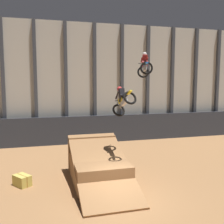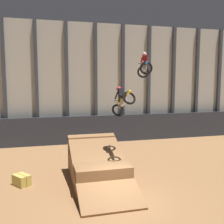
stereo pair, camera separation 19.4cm
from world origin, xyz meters
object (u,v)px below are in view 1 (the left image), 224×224
object	(u,v)px
dirt_ramp	(98,166)
rider_bike_left_air	(123,100)
rider_bike_right_air	(145,66)
hay_bale_trackside	(22,180)

from	to	relation	value
dirt_ramp	rider_bike_left_air	distance (m)	3.86
rider_bike_right_air	hay_bale_trackside	xyz separation A→B (m)	(-7.03, -0.82, -5.97)
rider_bike_right_air	hay_bale_trackside	distance (m)	9.26
rider_bike_left_air	dirt_ramp	bearing A→B (deg)	146.09
dirt_ramp	rider_bike_right_air	bearing A→B (deg)	18.46
dirt_ramp	rider_bike_left_air	world-z (taller)	rider_bike_left_air
rider_bike_left_air	rider_bike_right_air	xyz separation A→B (m)	(1.82, 1.56, 1.88)
rider_bike_left_air	rider_bike_right_air	distance (m)	3.05
rider_bike_left_air	rider_bike_right_air	size ratio (longest dim) A/B	0.99
rider_bike_left_air	hay_bale_trackside	xyz separation A→B (m)	(-5.20, 0.74, -4.09)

